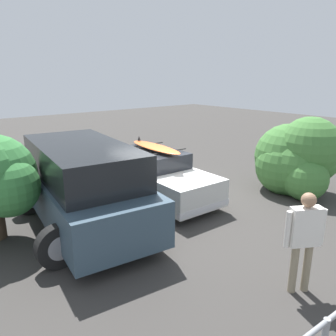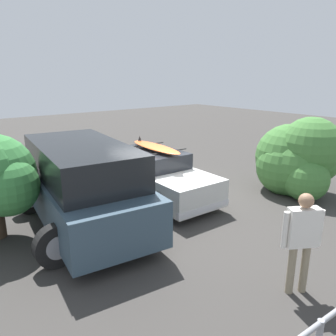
# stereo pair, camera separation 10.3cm
# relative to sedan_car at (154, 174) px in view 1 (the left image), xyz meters

# --- Properties ---
(ground_plane) EXTENTS (44.00, 44.00, 0.02)m
(ground_plane) POSITION_rel_sedan_car_xyz_m (0.02, 0.78, -0.64)
(ground_plane) COLOR #383533
(ground_plane) RESTS_ON ground
(sedan_car) EXTENTS (2.35, 4.29, 1.58)m
(sedan_car) POSITION_rel_sedan_car_xyz_m (0.00, 0.00, 0.00)
(sedan_car) COLOR silver
(sedan_car) RESTS_ON ground
(suv_car) EXTENTS (3.05, 4.94, 1.92)m
(suv_car) POSITION_rel_sedan_car_xyz_m (2.40, 0.56, 0.36)
(suv_car) COLOR #334756
(suv_car) RESTS_ON ground
(person_bystander) EXTENTS (0.57, 0.41, 1.67)m
(person_bystander) POSITION_rel_sedan_car_xyz_m (0.85, 4.94, 0.37)
(person_bystander) COLOR gray
(person_bystander) RESTS_ON ground
(bush_near_left) EXTENTS (2.08, 2.43, 2.33)m
(bush_near_left) POSITION_rel_sedan_car_xyz_m (-3.37, 2.41, 0.35)
(bush_near_left) COLOR #4C3828
(bush_near_left) RESTS_ON ground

